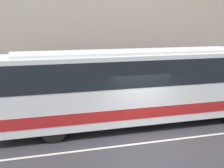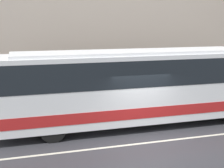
# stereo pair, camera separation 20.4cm
# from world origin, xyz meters

# --- Properties ---
(ground_plane) EXTENTS (60.00, 60.00, 0.00)m
(ground_plane) POSITION_xyz_m (0.00, 0.00, 0.00)
(ground_plane) COLOR #333338
(sidewalk) EXTENTS (60.00, 2.48, 0.16)m
(sidewalk) POSITION_xyz_m (0.00, 5.24, 0.08)
(sidewalk) COLOR #A09E99
(sidewalk) RESTS_ON ground_plane
(building_facade) EXTENTS (60.00, 0.35, 10.63)m
(building_facade) POSITION_xyz_m (0.00, 6.62, 5.12)
(building_facade) COLOR #B7A899
(building_facade) RESTS_ON ground_plane
(lane_stripe) EXTENTS (54.00, 0.14, 0.01)m
(lane_stripe) POSITION_xyz_m (0.00, 0.00, 0.00)
(lane_stripe) COLOR beige
(lane_stripe) RESTS_ON ground_plane
(transit_bus) EXTENTS (12.20, 2.51, 3.37)m
(transit_bus) POSITION_xyz_m (0.11, 2.21, 1.90)
(transit_bus) COLOR white
(transit_bus) RESTS_ON ground_plane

